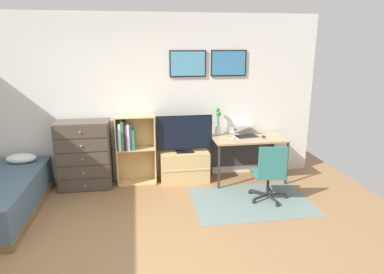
% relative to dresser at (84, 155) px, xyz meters
% --- Properties ---
extents(ground_plane, '(7.20, 7.20, 0.00)m').
position_rel_dresser_xyz_m(ground_plane, '(0.80, -2.15, -0.54)').
color(ground_plane, '#936B44').
extents(wall_back_with_posters, '(6.12, 0.09, 2.70)m').
position_rel_dresser_xyz_m(wall_back_with_posters, '(0.82, 0.27, 0.82)').
color(wall_back_with_posters, silver).
rests_on(wall_back_with_posters, ground_plane).
extents(area_rug, '(1.70, 1.20, 0.01)m').
position_rel_dresser_xyz_m(area_rug, '(2.44, -0.93, -0.54)').
color(area_rug, slate).
rests_on(area_rug, ground_plane).
extents(dresser, '(0.81, 0.46, 1.08)m').
position_rel_dresser_xyz_m(dresser, '(0.00, 0.00, 0.00)').
color(dresser, '#4C4238').
rests_on(dresser, ground_plane).
extents(bookshelf, '(0.63, 0.30, 1.13)m').
position_rel_dresser_xyz_m(bookshelf, '(0.74, 0.07, 0.12)').
color(bookshelf, tan).
rests_on(bookshelf, ground_plane).
extents(tv_stand, '(0.79, 0.41, 0.51)m').
position_rel_dresser_xyz_m(tv_stand, '(1.59, 0.02, -0.28)').
color(tv_stand, tan).
rests_on(tv_stand, ground_plane).
extents(television, '(0.90, 0.16, 0.61)m').
position_rel_dresser_xyz_m(television, '(1.59, -0.01, 0.28)').
color(television, black).
rests_on(television, tv_stand).
extents(desk, '(1.18, 0.64, 0.74)m').
position_rel_dresser_xyz_m(desk, '(2.64, -0.02, 0.07)').
color(desk, tan).
rests_on(desk, ground_plane).
extents(office_chair, '(0.58, 0.58, 0.86)m').
position_rel_dresser_xyz_m(office_chair, '(2.69, -0.96, -0.08)').
color(office_chair, '#232326').
rests_on(office_chair, ground_plane).
extents(laptop, '(0.43, 0.46, 0.17)m').
position_rel_dresser_xyz_m(laptop, '(2.60, 0.00, 0.27)').
color(laptop, '#B7B7BC').
rests_on(laptop, desk).
extents(computer_mouse, '(0.06, 0.10, 0.03)m').
position_rel_dresser_xyz_m(computer_mouse, '(2.87, -0.14, 0.22)').
color(computer_mouse, '#262628').
rests_on(computer_mouse, desk).
extents(bamboo_vase, '(0.09, 0.11, 0.46)m').
position_rel_dresser_xyz_m(bamboo_vase, '(2.17, 0.13, 0.42)').
color(bamboo_vase, silver).
rests_on(bamboo_vase, desk).
extents(wine_glass, '(0.07, 0.07, 0.18)m').
position_rel_dresser_xyz_m(wine_glass, '(2.35, -0.13, 0.33)').
color(wine_glass, silver).
rests_on(wine_glass, desk).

